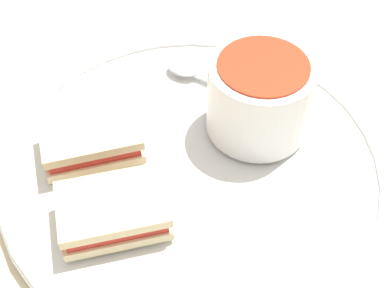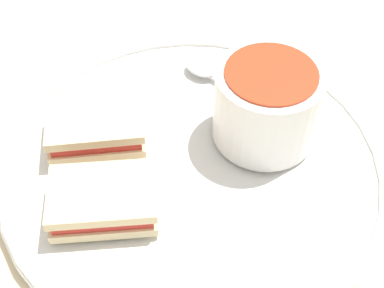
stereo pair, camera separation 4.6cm
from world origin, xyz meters
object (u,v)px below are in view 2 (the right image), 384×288
object	(u,v)px
sandwich_half_near	(96,128)
spoon	(208,72)
soup_bowl	(267,104)
sandwich_half_far	(104,201)

from	to	relation	value
sandwich_half_near	spoon	bearing A→B (deg)	93.15
spoon	soup_bowl	bearing A→B (deg)	162.81
soup_bowl	sandwich_half_far	distance (m)	0.16
soup_bowl	spoon	size ratio (longest dim) A/B	0.78
spoon	sandwich_half_near	bearing A→B (deg)	81.04
soup_bowl	sandwich_half_near	xyz separation A→B (m)	(-0.09, -0.13, -0.02)
spoon	sandwich_half_far	bearing A→B (deg)	103.44
soup_bowl	sandwich_half_near	distance (m)	0.15
sandwich_half_near	sandwich_half_far	distance (m)	0.08
soup_bowl	spoon	xyz separation A→B (m)	(-0.09, 0.01, -0.03)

